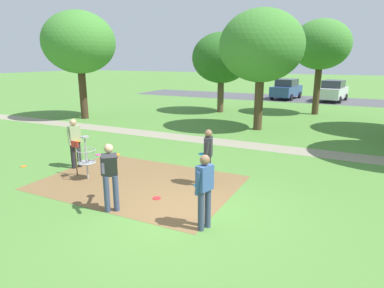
# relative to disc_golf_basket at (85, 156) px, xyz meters

# --- Properties ---
(ground_plane) EXTENTS (160.00, 160.00, 0.00)m
(ground_plane) POSITION_rel_disc_golf_basket_xyz_m (3.82, -0.71, -0.75)
(ground_plane) COLOR #518438
(dirt_tee_pad) EXTENTS (5.81, 4.10, 0.01)m
(dirt_tee_pad) POSITION_rel_disc_golf_basket_xyz_m (1.66, 0.44, -0.75)
(dirt_tee_pad) COLOR brown
(dirt_tee_pad) RESTS_ON ground
(disc_golf_basket) EXTENTS (0.98, 0.58, 1.39)m
(disc_golf_basket) POSITION_rel_disc_golf_basket_xyz_m (0.00, 0.00, 0.00)
(disc_golf_basket) COLOR #9E9EA3
(disc_golf_basket) RESTS_ON ground
(player_foreground_watching) EXTENTS (0.44, 0.50, 1.71)m
(player_foreground_watching) POSITION_rel_disc_golf_basket_xyz_m (4.62, -1.24, 0.21)
(player_foreground_watching) COLOR #384260
(player_foreground_watching) RESTS_ON ground
(player_throwing) EXTENTS (0.44, 0.50, 1.71)m
(player_throwing) POSITION_rel_disc_golf_basket_xyz_m (-1.11, 0.70, 0.21)
(player_throwing) COLOR #232328
(player_throwing) RESTS_ON ground
(player_waiting_left) EXTENTS (0.44, 0.50, 1.71)m
(player_waiting_left) POSITION_rel_disc_golf_basket_xyz_m (3.65, 1.18, 0.21)
(player_waiting_left) COLOR #232328
(player_waiting_left) RESTS_ON ground
(player_waiting_right) EXTENTS (0.63, 1.11, 1.71)m
(player_waiting_right) POSITION_rel_disc_golf_basket_xyz_m (2.21, -1.45, 0.23)
(player_waiting_right) COLOR #384260
(player_waiting_right) RESTS_ON ground
(frisbee_near_basket) EXTENTS (0.22, 0.22, 0.02)m
(frisbee_near_basket) POSITION_rel_disc_golf_basket_xyz_m (-1.52, 2.23, -0.74)
(frisbee_near_basket) COLOR #E53D99
(frisbee_near_basket) RESTS_ON ground
(frisbee_by_tee) EXTENTS (0.20, 0.20, 0.02)m
(frisbee_by_tee) POSITION_rel_disc_golf_basket_xyz_m (-2.88, -0.06, -0.74)
(frisbee_by_tee) COLOR orange
(frisbee_by_tee) RESTS_ON ground
(frisbee_mid_grass) EXTENTS (0.23, 0.23, 0.02)m
(frisbee_mid_grass) POSITION_rel_disc_golf_basket_xyz_m (2.79, -0.32, -0.74)
(frisbee_mid_grass) COLOR red
(frisbee_mid_grass) RESTS_ON ground
(tree_near_left) EXTENTS (4.00, 4.00, 5.43)m
(tree_near_left) POSITION_rel_disc_golf_basket_xyz_m (-1.25, 14.51, 2.96)
(tree_near_left) COLOR brown
(tree_near_left) RESTS_ON ground
(tree_mid_left) EXTENTS (4.27, 4.27, 6.12)m
(tree_mid_left) POSITION_rel_disc_golf_basket_xyz_m (2.75, 9.81, 3.52)
(tree_mid_left) COLOR #4C3823
(tree_mid_left) RESTS_ON ground
(tree_mid_center) EXTENTS (4.33, 4.33, 6.47)m
(tree_mid_center) POSITION_rel_disc_golf_basket_xyz_m (-8.01, 8.32, 3.84)
(tree_mid_center) COLOR #422D1E
(tree_mid_center) RESTS_ON ground
(tree_far_left) EXTENTS (3.77, 3.77, 6.17)m
(tree_far_left) POSITION_rel_disc_golf_basket_xyz_m (4.88, 16.49, 3.78)
(tree_far_left) COLOR #4C3823
(tree_far_left) RESTS_ON ground
(parking_lot_strip) EXTENTS (36.00, 6.00, 0.01)m
(parking_lot_strip) POSITION_rel_disc_golf_basket_xyz_m (3.82, 25.16, -0.75)
(parking_lot_strip) COLOR #4C4C51
(parking_lot_strip) RESTS_ON ground
(parked_car_leftmost) EXTENTS (2.37, 4.39, 1.84)m
(parked_car_leftmost) POSITION_rel_disc_golf_basket_xyz_m (1.33, 24.75, 0.17)
(parked_car_leftmost) COLOR #2D4784
(parked_car_leftmost) RESTS_ON ground
(parked_car_center_left) EXTENTS (2.41, 4.41, 1.84)m
(parked_car_center_left) POSITION_rel_disc_golf_basket_xyz_m (5.36, 24.79, 0.17)
(parked_car_center_left) COLOR silver
(parked_car_center_left) RESTS_ON ground
(gravel_path) EXTENTS (40.00, 1.24, 0.00)m
(gravel_path) POSITION_rel_disc_golf_basket_xyz_m (3.82, 6.34, -0.75)
(gravel_path) COLOR gray
(gravel_path) RESTS_ON ground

